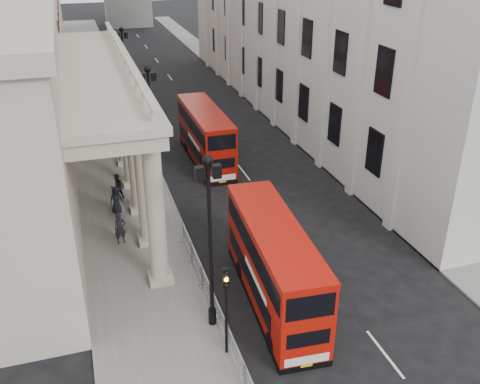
{
  "coord_description": "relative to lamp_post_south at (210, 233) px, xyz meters",
  "views": [
    {
      "loc": [
        -5.15,
        -14.87,
        16.38
      ],
      "look_at": [
        2.73,
        10.45,
        3.32
      ],
      "focal_mm": 40.0,
      "sensor_mm": 36.0,
      "label": 1
    }
  ],
  "objects": [
    {
      "name": "kerb",
      "position": [
        0.55,
        26.0,
        -4.84
      ],
      "size": [
        0.2,
        140.0,
        0.14
      ],
      "primitive_type": "cube",
      "color": "slate",
      "rests_on": "ground"
    },
    {
      "name": "lamp_post_mid",
      "position": [
        0.0,
        16.0,
        0.0
      ],
      "size": [
        1.05,
        0.44,
        8.32
      ],
      "color": "black",
      "rests_on": "sidewalk_west"
    },
    {
      "name": "pedestrian_a",
      "position": [
        -3.23,
        8.38,
        -3.86
      ],
      "size": [
        0.75,
        0.56,
        1.87
      ],
      "primitive_type": "imported",
      "rotation": [
        0.0,
        0.0,
        0.17
      ],
      "color": "black",
      "rests_on": "sidewalk_west"
    },
    {
      "name": "crowd_barriers",
      "position": [
        0.25,
        -1.77,
        -4.24
      ],
      "size": [
        0.5,
        18.75,
        1.1
      ],
      "color": "gray",
      "rests_on": "sidewalk_west"
    },
    {
      "name": "bus_far",
      "position": [
        4.47,
        19.04,
        -2.74
      ],
      "size": [
        2.36,
        9.61,
        4.15
      ],
      "rotation": [
        0.0,
        0.0,
        0.0
      ],
      "color": "#9A0F07",
      "rests_on": "ground"
    },
    {
      "name": "lamp_post_north",
      "position": [
        0.0,
        32.0,
        0.0
      ],
      "size": [
        1.05,
        0.44,
        8.32
      ],
      "color": "black",
      "rests_on": "sidewalk_west"
    },
    {
      "name": "pedestrian_b",
      "position": [
        -2.86,
        14.1,
        -3.89
      ],
      "size": [
        1.06,
        0.95,
        1.79
      ],
      "primitive_type": "imported",
      "rotation": [
        0.0,
        0.0,
        3.51
      ],
      "color": "black",
      "rests_on": "sidewalk_west"
    },
    {
      "name": "lamp_post_south",
      "position": [
        0.0,
        0.0,
        0.0
      ],
      "size": [
        1.05,
        0.44,
        8.32
      ],
      "color": "black",
      "rests_on": "sidewalk_west"
    },
    {
      "name": "sidewalk_east",
      "position": [
        14.1,
        26.0,
        -4.85
      ],
      "size": [
        3.0,
        140.0,
        0.12
      ],
      "primitive_type": "cube",
      "color": "slate",
      "rests_on": "ground"
    },
    {
      "name": "pedestrian_c",
      "position": [
        -3.1,
        12.2,
        -3.93
      ],
      "size": [
        0.95,
        0.74,
        1.73
      ],
      "primitive_type": "imported",
      "rotation": [
        0.0,
        0.0,
        6.53
      ],
      "color": "black",
      "rests_on": "sidewalk_west"
    },
    {
      "name": "bus_near",
      "position": [
        3.29,
        0.89,
        -2.73
      ],
      "size": [
        2.96,
        9.81,
        4.18
      ],
      "rotation": [
        0.0,
        0.0,
        -0.07
      ],
      "color": "#B51208",
      "rests_on": "ground"
    },
    {
      "name": "sidewalk_west",
      "position": [
        -2.4,
        26.0,
        -4.85
      ],
      "size": [
        6.0,
        140.0,
        0.12
      ],
      "primitive_type": "cube",
      "color": "slate",
      "rests_on": "ground"
    },
    {
      "name": "traffic_light",
      "position": [
        0.1,
        -2.02,
        -1.8
      ],
      "size": [
        0.28,
        0.33,
        4.3
      ],
      "color": "black",
      "rests_on": "sidewalk_west"
    }
  ]
}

